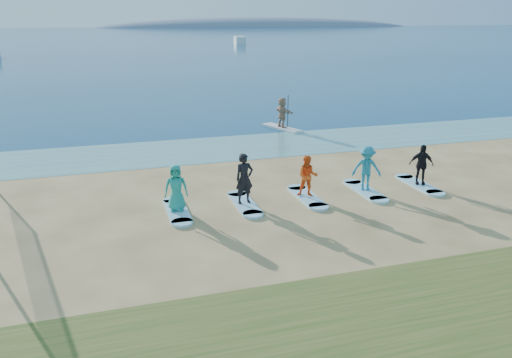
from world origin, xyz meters
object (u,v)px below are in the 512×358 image
object	(u,v)px
surfboard_4	(419,185)
student_4	(421,164)
student_1	(244,179)
student_2	(308,176)
surfboard_3	(365,191)
paddleboard	(282,128)
student_0	(176,188)
boat_offshore_b	(240,44)
surfboard_0	(177,211)
surfboard_2	(307,197)
paddleboarder	(282,112)
student_3	(367,168)
surfboard_1	(245,204)

from	to	relation	value
surfboard_4	student_4	world-z (taller)	student_4
student_1	student_2	size ratio (longest dim) A/B	1.18
surfboard_3	student_4	world-z (taller)	student_4
paddleboard	student_0	size ratio (longest dim) A/B	1.88
boat_offshore_b	surfboard_4	bearing A→B (deg)	-92.57
surfboard_0	surfboard_4	distance (m)	9.53
student_1	surfboard_2	world-z (taller)	student_1
surfboard_3	surfboard_4	world-z (taller)	same
paddleboarder	student_4	xyz separation A→B (m)	(1.61, -11.39, -0.11)
student_0	student_1	distance (m)	2.38
student_0	surfboard_4	distance (m)	9.57
surfboard_0	student_3	distance (m)	7.20
student_0	student_3	distance (m)	7.15
student_0	surfboard_4	bearing A→B (deg)	9.84
paddleboarder	surfboard_0	world-z (taller)	paddleboarder
student_2	student_0	bearing A→B (deg)	-156.85
paddleboard	student_2	xyz separation A→B (m)	(-3.15, -11.39, 0.79)
boat_offshore_b	surfboard_2	world-z (taller)	boat_offshore_b
boat_offshore_b	surfboard_0	bearing A→B (deg)	-97.54
surfboard_1	surfboard_4	xyz separation A→B (m)	(7.15, 0.00, 0.00)
paddleboard	surfboard_0	size ratio (longest dim) A/B	1.36
surfboard_0	student_1	size ratio (longest dim) A/B	1.23
boat_offshore_b	surfboard_0	xyz separation A→B (m)	(-30.44, -103.40, 0.04)
surfboard_0	student_0	xyz separation A→B (m)	(0.00, 0.00, 0.84)
student_1	student_3	bearing A→B (deg)	-7.92
student_1	student_3	size ratio (longest dim) A/B	1.06
paddleboard	surfboard_4	size ratio (longest dim) A/B	1.36
student_0	surfboard_2	bearing A→B (deg)	9.84
student_3	surfboard_4	xyz separation A→B (m)	(2.38, 0.00, -0.89)
student_0	student_4	size ratio (longest dim) A/B	1.01
surfboard_1	surfboard_2	distance (m)	2.38
paddleboarder	surfboard_4	bearing A→B (deg)	174.43
student_0	surfboard_1	xyz separation A→B (m)	(2.38, 0.00, -0.84)
boat_offshore_b	student_0	xyz separation A→B (m)	(-30.44, -103.40, 0.89)
student_0	surfboard_4	size ratio (longest dim) A/B	0.72
student_3	surfboard_1	bearing A→B (deg)	-159.28
surfboard_2	surfboard_4	size ratio (longest dim) A/B	1.00
student_3	student_0	bearing A→B (deg)	-159.28
paddleboarder	surfboard_4	size ratio (longest dim) A/B	0.79
paddleboarder	student_1	size ratio (longest dim) A/B	0.97
surfboard_0	surfboard_4	size ratio (longest dim) A/B	1.00
surfboard_1	surfboard_3	size ratio (longest dim) A/B	1.00
student_0	student_3	xyz separation A→B (m)	(7.15, 0.00, 0.05)
student_3	student_4	bearing A→B (deg)	20.72
paddleboarder	student_2	xyz separation A→B (m)	(-3.15, -11.39, -0.14)
surfboard_2	surfboard_4	world-z (taller)	same
paddleboarder	surfboard_2	xyz separation A→B (m)	(-3.15, -11.39, -0.95)
student_2	surfboard_4	size ratio (longest dim) A/B	0.69
boat_offshore_b	surfboard_3	world-z (taller)	boat_offshore_b
surfboard_1	surfboard_3	bearing A→B (deg)	0.00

